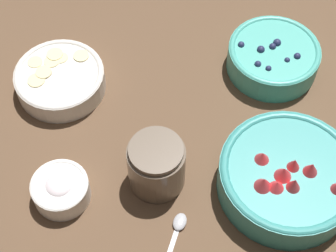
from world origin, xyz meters
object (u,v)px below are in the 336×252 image
Objects in this scene: bowl_cream at (61,189)px; jar_chocolate at (156,166)px; bowl_strawberries at (288,176)px; bowl_bananas at (60,79)px; bowl_blueberries at (273,56)px.

jar_chocolate reaches higher than bowl_cream.
bowl_bananas is at bearing 141.31° from bowl_strawberries.
bowl_strawberries reaches higher than bowl_blueberries.
bowl_blueberries is at bearing -3.66° from bowl_bananas.
bowl_blueberries is at bearing 37.64° from jar_chocolate.
jar_chocolate is (-0.26, -0.20, 0.01)m from bowl_blueberries.
bowl_cream is (-0.02, -0.23, -0.00)m from bowl_bananas.
bowl_blueberries is at bearing 78.43° from bowl_strawberries.
bowl_cream is 0.16m from jar_chocolate.
jar_chocolate reaches higher than bowl_blueberries.
bowl_strawberries is 0.22m from jar_chocolate.
bowl_strawberries is 0.27m from bowl_blueberries.
bowl_bananas is (-0.41, 0.03, -0.01)m from bowl_blueberries.
bowl_blueberries reaches higher than bowl_bananas.
bowl_bananas is 0.23m from bowl_cream.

